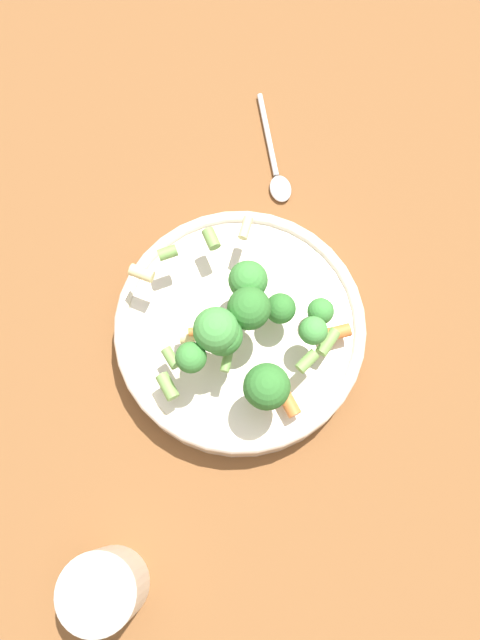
{
  "coord_description": "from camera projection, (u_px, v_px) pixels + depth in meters",
  "views": [
    {
      "loc": [
        -0.05,
        0.18,
        0.69
      ],
      "look_at": [
        0.0,
        0.0,
        0.06
      ],
      "focal_mm": 35.0,
      "sensor_mm": 36.0,
      "label": 1
    }
  ],
  "objects": [
    {
      "name": "ground_plane",
      "position": [
        240.0,
        336.0,
        0.71
      ],
      "size": [
        3.0,
        3.0,
        0.0
      ],
      "primitive_type": "plane",
      "color": "brown"
    },
    {
      "name": "bowl",
      "position": [
        240.0,
        330.0,
        0.69
      ],
      "size": [
        0.27,
        0.27,
        0.05
      ],
      "color": "beige",
      "rests_on": "ground_plane"
    },
    {
      "name": "pasta_salad",
      "position": [
        250.0,
        338.0,
        0.61
      ],
      "size": [
        0.24,
        0.21,
        0.09
      ],
      "color": "#8CB766",
      "rests_on": "bowl"
    },
    {
      "name": "cup",
      "position": [
        104.0,
        589.0,
        0.59
      ],
      "size": [
        0.07,
        0.07,
        0.09
      ],
      "color": "silver",
      "rests_on": "ground_plane"
    },
    {
      "name": "spoon",
      "position": [
        275.0,
        168.0,
        0.77
      ],
      "size": [
        0.08,
        0.15,
        0.01
      ],
      "rotation": [
        0.0,
        0.0,
        8.28
      ],
      "color": "silver",
      "rests_on": "ground_plane"
    }
  ]
}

